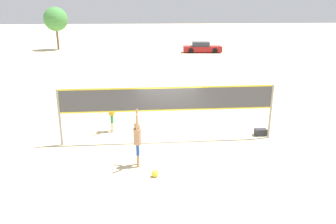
{
  "coord_description": "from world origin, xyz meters",
  "views": [
    {
      "loc": [
        -1.16,
        -12.96,
        5.52
      ],
      "look_at": [
        0.0,
        0.0,
        1.31
      ],
      "focal_mm": 35.0,
      "sensor_mm": 36.0,
      "label": 1
    }
  ],
  "objects_px": {
    "volleyball_net": "(168,102)",
    "player_spiker": "(137,138)",
    "volleyball": "(155,173)",
    "gear_bag": "(261,132)",
    "parked_car_near": "(202,48)",
    "tree_left_cluster": "(56,19)",
    "player_blocker": "(112,110)"
  },
  "relations": [
    {
      "from": "volleyball",
      "to": "player_spiker",
      "type": "bearing_deg",
      "value": 123.39
    },
    {
      "from": "volleyball_net",
      "to": "player_spiker",
      "type": "height_order",
      "value": "volleyball_net"
    },
    {
      "from": "volleyball_net",
      "to": "player_blocker",
      "type": "relative_size",
      "value": 4.48
    },
    {
      "from": "volleyball_net",
      "to": "tree_left_cluster",
      "type": "height_order",
      "value": "tree_left_cluster"
    },
    {
      "from": "volleyball_net",
      "to": "player_spiker",
      "type": "bearing_deg",
      "value": -120.51
    },
    {
      "from": "volleyball",
      "to": "gear_bag",
      "type": "xyz_separation_m",
      "value": [
        4.91,
        3.32,
        0.03
      ]
    },
    {
      "from": "volleyball_net",
      "to": "parked_car_near",
      "type": "bearing_deg",
      "value": 76.4
    },
    {
      "from": "gear_bag",
      "to": "player_spiker",
      "type": "bearing_deg",
      "value": -155.79
    },
    {
      "from": "gear_bag",
      "to": "parked_car_near",
      "type": "relative_size",
      "value": 0.11
    },
    {
      "from": "player_spiker",
      "to": "tree_left_cluster",
      "type": "xyz_separation_m",
      "value": [
        -10.52,
        34.53,
        2.84
      ]
    },
    {
      "from": "player_blocker",
      "to": "gear_bag",
      "type": "distance_m",
      "value": 6.8
    },
    {
      "from": "volleyball",
      "to": "gear_bag",
      "type": "height_order",
      "value": "gear_bag"
    },
    {
      "from": "player_spiker",
      "to": "parked_car_near",
      "type": "bearing_deg",
      "value": -14.95
    },
    {
      "from": "gear_bag",
      "to": "parked_car_near",
      "type": "bearing_deg",
      "value": 84.7
    },
    {
      "from": "player_spiker",
      "to": "volleyball_net",
      "type": "bearing_deg",
      "value": -30.51
    },
    {
      "from": "volleyball",
      "to": "tree_left_cluster",
      "type": "height_order",
      "value": "tree_left_cluster"
    },
    {
      "from": "gear_bag",
      "to": "player_blocker",
      "type": "bearing_deg",
      "value": 170.75
    },
    {
      "from": "gear_bag",
      "to": "parked_car_near",
      "type": "xyz_separation_m",
      "value": [
        2.57,
        27.67,
        0.44
      ]
    },
    {
      "from": "volleyball_net",
      "to": "tree_left_cluster",
      "type": "xyz_separation_m",
      "value": [
        -11.8,
        32.35,
        2.17
      ]
    },
    {
      "from": "volleyball_net",
      "to": "gear_bag",
      "type": "xyz_separation_m",
      "value": [
        4.2,
        0.29,
        -1.61
      ]
    },
    {
      "from": "volleyball_net",
      "to": "player_blocker",
      "type": "xyz_separation_m",
      "value": [
        -2.45,
        1.37,
        -0.71
      ]
    },
    {
      "from": "player_spiker",
      "to": "volleyball",
      "type": "xyz_separation_m",
      "value": [
        0.57,
        -0.86,
        -0.97
      ]
    },
    {
      "from": "parked_car_near",
      "to": "volleyball_net",
      "type": "bearing_deg",
      "value": -98.16
    },
    {
      "from": "tree_left_cluster",
      "to": "player_spiker",
      "type": "bearing_deg",
      "value": -73.06
    },
    {
      "from": "volleyball",
      "to": "tree_left_cluster",
      "type": "bearing_deg",
      "value": 107.39
    },
    {
      "from": "gear_bag",
      "to": "parked_car_near",
      "type": "height_order",
      "value": "parked_car_near"
    },
    {
      "from": "player_spiker",
      "to": "tree_left_cluster",
      "type": "distance_m",
      "value": 36.2
    },
    {
      "from": "parked_car_near",
      "to": "player_blocker",
      "type": "bearing_deg",
      "value": -103.69
    },
    {
      "from": "player_spiker",
      "to": "player_blocker",
      "type": "bearing_deg",
      "value": 18.32
    },
    {
      "from": "volleyball",
      "to": "gear_bag",
      "type": "bearing_deg",
      "value": 34.08
    },
    {
      "from": "volleyball_net",
      "to": "player_blocker",
      "type": "distance_m",
      "value": 2.9
    },
    {
      "from": "volleyball_net",
      "to": "player_spiker",
      "type": "distance_m",
      "value": 2.61
    }
  ]
}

